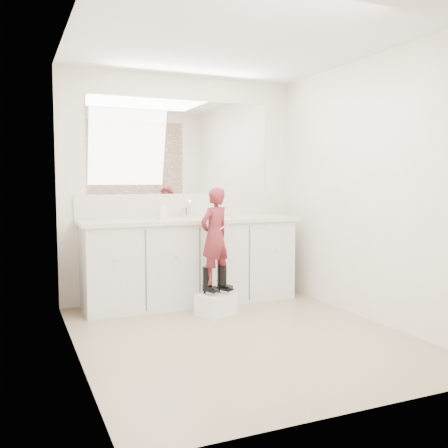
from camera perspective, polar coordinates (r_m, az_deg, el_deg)
name	(u,v)px	position (r m, az deg, el deg)	size (l,w,h in m)	color
floor	(240,335)	(4.24, 1.88, -12.61)	(3.00, 3.00, 0.00)	#897B59
ceiling	(241,38)	(4.20, 1.98, 20.44)	(3.00, 3.00, 0.00)	white
wall_back	(182,188)	(5.44, -4.85, 4.09)	(2.60, 2.60, 0.00)	beige
wall_front	(360,195)	(2.76, 15.33, 3.16)	(2.60, 2.60, 0.00)	beige
wall_left	(74,192)	(3.68, -16.73, 3.52)	(3.00, 3.00, 0.00)	beige
wall_right	(370,190)	(4.75, 16.30, 3.80)	(3.00, 3.00, 0.00)	beige
vanity_cabinet	(191,263)	(5.25, -3.83, -4.43)	(2.20, 0.55, 0.85)	silver
countertop	(191,220)	(5.18, -3.80, 0.40)	(2.28, 0.58, 0.04)	beige
backsplash	(182,205)	(5.43, -4.78, 2.14)	(2.28, 0.03, 0.25)	beige
mirror	(182,147)	(5.44, -4.84, 8.73)	(2.00, 0.02, 1.00)	white
dot_panel	(361,110)	(2.79, 15.42, 12.43)	(2.00, 0.01, 1.20)	#472819
faucet	(186,213)	(5.33, -4.40, 1.28)	(0.08, 0.08, 0.10)	silver
cup	(234,214)	(5.35, 1.11, 1.20)	(0.09, 0.09, 0.08)	beige
soap_bottle	(163,210)	(5.15, -7.01, 1.57)	(0.08, 0.08, 0.18)	white
step_stool	(216,304)	(4.82, -0.97, -9.18)	(0.32, 0.27, 0.20)	white
boot_left	(207,281)	(4.76, -1.91, -6.47)	(0.10, 0.18, 0.27)	black
boot_right	(222,279)	(4.82, -0.24, -6.34)	(0.10, 0.18, 0.27)	black
toddler	(215,236)	(4.73, -1.07, -1.35)	(0.33, 0.22, 0.91)	#A8333D
toothbrush	(225,226)	(4.67, 0.09, -0.28)	(0.01, 0.01, 0.14)	pink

